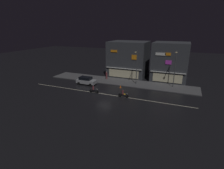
{
  "coord_description": "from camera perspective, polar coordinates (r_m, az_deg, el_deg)",
  "views": [
    {
      "loc": [
        13.09,
        -27.51,
        11.69
      ],
      "look_at": [
        0.77,
        2.0,
        1.36
      ],
      "focal_mm": 28.11,
      "sensor_mm": 36.0,
      "label": 1
    }
  ],
  "objects": [
    {
      "name": "storefront_center_block",
      "position": [
        42.66,
        18.36,
        7.06
      ],
      "size": [
        7.73,
        7.24,
        8.68
      ],
      "color": "#383A3F",
      "rests_on": "ground"
    },
    {
      "name": "sidewalk_far",
      "position": [
        39.83,
        2.45,
        0.92
      ],
      "size": [
        33.48,
        5.19,
        0.14
      ],
      "primitive_type": "cube",
      "color": "#4C4C4F",
      "rests_on": "ground"
    },
    {
      "name": "lane_divider_stripe",
      "position": [
        32.63,
        -2.6,
        -3.1
      ],
      "size": [
        31.81,
        0.16,
        0.01
      ],
      "primitive_type": "cube",
      "color": "beige",
      "rests_on": "ground"
    },
    {
      "name": "parked_car_near_kerb",
      "position": [
        38.3,
        -8.37,
        1.29
      ],
      "size": [
        4.3,
        1.98,
        1.67
      ],
      "rotation": [
        0.0,
        0.0,
        3.14
      ],
      "color": "#9EA0A5",
      "rests_on": "ground"
    },
    {
      "name": "ground_plane",
      "position": [
        32.64,
        -2.6,
        -3.11
      ],
      "size": [
        140.0,
        140.0,
        0.0
      ],
      "primitive_type": "plane",
      "color": "black"
    },
    {
      "name": "motorcycle_following",
      "position": [
        33.21,
        -5.97,
        -1.66
      ],
      "size": [
        1.9,
        0.6,
        1.52
      ],
      "rotation": [
        0.0,
        0.0,
        3.25
      ],
      "color": "black",
      "rests_on": "ground"
    },
    {
      "name": "streetlamp_mid",
      "position": [
        37.0,
        19.84,
        5.58
      ],
      "size": [
        0.44,
        1.64,
        7.37
      ],
      "color": "#47494C",
      "rests_on": "sidewalk_far"
    },
    {
      "name": "motorcycle_lead",
      "position": [
        30.94,
        3.67,
        -3.08
      ],
      "size": [
        1.9,
        0.6,
        1.52
      ],
      "rotation": [
        0.0,
        0.0,
        3.03
      ],
      "color": "black",
      "rests_on": "ground"
    },
    {
      "name": "streetlamp_west",
      "position": [
        37.25,
        7.98,
        6.35
      ],
      "size": [
        0.44,
        1.64,
        7.13
      ],
      "color": "#47494C",
      "rests_on": "sidewalk_far"
    },
    {
      "name": "pedestrian_on_sidewalk",
      "position": [
        41.54,
        -1.78,
        2.91
      ],
      "size": [
        0.4,
        0.4,
        1.78
      ],
      "rotation": [
        0.0,
        0.0,
        5.21
      ],
      "color": "brown",
      "rests_on": "sidewalk_far"
    },
    {
      "name": "storefront_left_block",
      "position": [
        44.75,
        5.39,
        8.3
      ],
      "size": [
        9.2,
        7.71,
        8.59
      ],
      "color": "#383A3F",
      "rests_on": "ground"
    },
    {
      "name": "traffic_cone",
      "position": [
        35.99,
        2.77,
        -0.62
      ],
      "size": [
        0.36,
        0.36,
        0.55
      ],
      "primitive_type": "cone",
      "color": "orange",
      "rests_on": "ground"
    }
  ]
}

